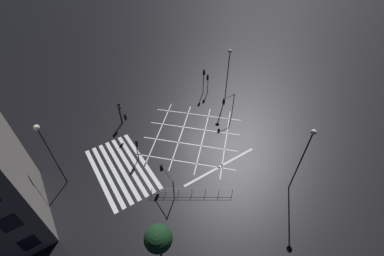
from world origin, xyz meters
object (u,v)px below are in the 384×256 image
(traffic_light_se_main, at_px, (166,176))
(street_lamp_west, at_px, (229,64))
(traffic_light_sw_cross, at_px, (120,109))
(street_tree_near, at_px, (158,239))
(traffic_light_median_north, at_px, (228,102))
(traffic_light_median_south, at_px, (137,146))
(traffic_light_sw_main, at_px, (123,115))
(traffic_light_nw_cross, at_px, (208,80))
(street_lamp_east, at_px, (306,149))
(traffic_light_nw_main, at_px, (204,77))
(street_lamp_far, at_px, (45,143))

(traffic_light_se_main, xyz_separation_m, street_lamp_west, (-9.94, 16.42, 3.91))
(traffic_light_sw_cross, relative_size, street_tree_near, 0.78)
(traffic_light_median_north, bearing_deg, street_tree_near, 34.63)
(traffic_light_median_north, xyz_separation_m, traffic_light_median_south, (0.20, -14.30, -0.54))
(traffic_light_sw_cross, xyz_separation_m, traffic_light_median_south, (7.48, -0.88, -0.28))
(traffic_light_sw_main, bearing_deg, traffic_light_median_north, 66.69)
(traffic_light_sw_main, distance_m, traffic_light_nw_cross, 14.88)
(street_tree_near, bearing_deg, traffic_light_se_main, 146.27)
(traffic_light_nw_cross, relative_size, street_lamp_east, 0.39)
(traffic_light_sw_cross, height_order, traffic_light_nw_cross, traffic_light_sw_cross)
(traffic_light_nw_main, distance_m, traffic_light_sw_main, 14.37)
(street_lamp_east, distance_m, street_tree_near, 16.16)
(traffic_light_nw_main, distance_m, traffic_light_median_south, 16.68)
(traffic_light_se_main, relative_size, traffic_light_median_north, 0.84)
(traffic_light_median_south, bearing_deg, street_lamp_east, -47.19)
(traffic_light_sw_cross, height_order, traffic_light_median_south, traffic_light_sw_cross)
(traffic_light_median_north, xyz_separation_m, traffic_light_nw_cross, (-6.66, 1.26, -0.31))
(traffic_light_median_south, xyz_separation_m, traffic_light_nw_cross, (-6.87, 15.56, 0.22))
(traffic_light_nw_main, distance_m, street_lamp_west, 4.92)
(traffic_light_se_main, bearing_deg, street_lamp_west, -58.82)
(traffic_light_nw_cross, bearing_deg, traffic_light_median_south, 23.81)
(traffic_light_sw_cross, bearing_deg, traffic_light_median_north, -28.46)
(street_lamp_west, xyz_separation_m, street_lamp_far, (2.74, -25.81, 0.30))
(street_lamp_east, bearing_deg, street_lamp_west, 165.02)
(traffic_light_se_main, bearing_deg, traffic_light_sw_main, 0.27)
(traffic_light_nw_main, xyz_separation_m, traffic_light_nw_cross, (0.31, 0.53, -0.66))
(traffic_light_nw_main, distance_m, traffic_light_se_main, 19.35)
(traffic_light_nw_cross, relative_size, street_lamp_west, 0.41)
(traffic_light_median_south, height_order, street_lamp_far, street_lamp_far)
(traffic_light_nw_main, distance_m, traffic_light_nw_cross, 0.91)
(street_lamp_east, relative_size, street_lamp_far, 1.01)
(traffic_light_median_north, relative_size, street_tree_near, 0.84)
(traffic_light_nw_main, distance_m, traffic_light_median_north, 7.02)
(street_lamp_far, bearing_deg, traffic_light_sw_cross, 122.94)
(traffic_light_sw_cross, height_order, traffic_light_sw_main, traffic_light_sw_cross)
(traffic_light_nw_main, relative_size, street_lamp_far, 0.50)
(traffic_light_sw_cross, bearing_deg, street_lamp_west, -11.84)
(traffic_light_sw_main, height_order, traffic_light_nw_cross, traffic_light_sw_main)
(street_lamp_east, relative_size, street_lamp_west, 1.07)
(traffic_light_nw_main, distance_m, traffic_light_sw_cross, 14.16)
(traffic_light_sw_cross, distance_m, street_tree_near, 19.88)
(traffic_light_nw_main, bearing_deg, traffic_light_sw_main, -85.53)
(street_lamp_west, xyz_separation_m, street_tree_near, (16.00, -20.47, -2.95))
(street_lamp_west, distance_m, street_tree_near, 26.15)
(traffic_light_se_main, distance_m, street_tree_near, 7.36)
(traffic_light_se_main, distance_m, traffic_light_sw_main, 11.94)
(traffic_light_nw_main, xyz_separation_m, street_tree_near, (19.12, -18.31, 0.17))
(traffic_light_sw_main, relative_size, traffic_light_nw_cross, 1.02)
(traffic_light_se_main, bearing_deg, traffic_light_nw_cross, -49.26)
(traffic_light_sw_cross, bearing_deg, traffic_light_median_south, -96.71)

